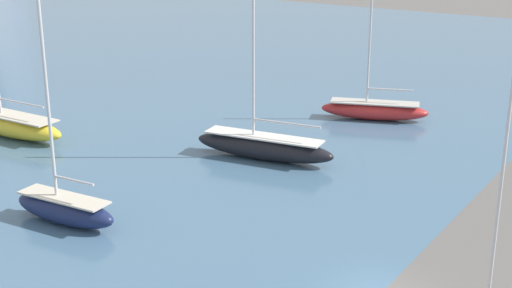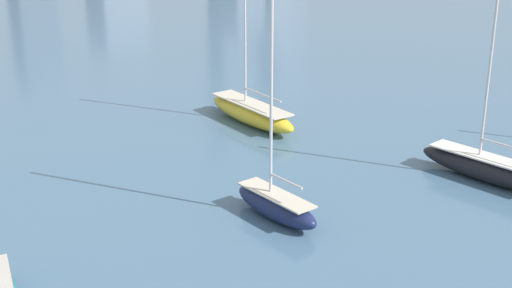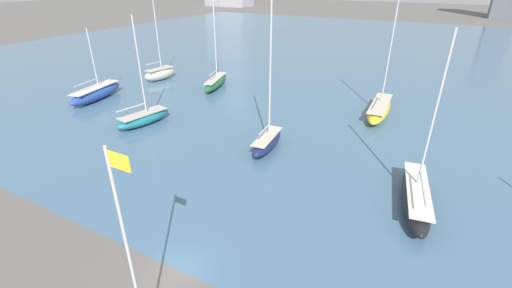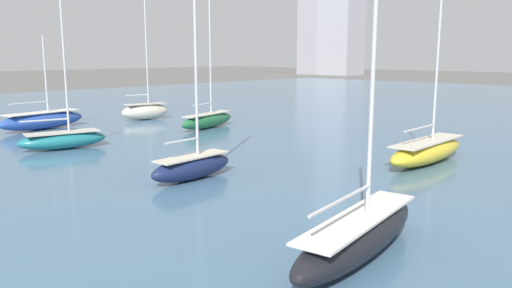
# 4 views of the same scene
# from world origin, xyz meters

# --- Properties ---
(ground_plane) EXTENTS (500.00, 500.00, 0.00)m
(ground_plane) POSITION_xyz_m (0.00, 0.00, 0.00)
(ground_plane) COLOR #605E5B
(harbor_water) EXTENTS (180.00, 140.00, 0.00)m
(harbor_water) POSITION_xyz_m (0.00, 70.00, 0.00)
(harbor_water) COLOR #476B89
(harbor_water) RESTS_ON ground_plane
(flag_pole) EXTENTS (1.24, 0.14, 11.13)m
(flag_pole) POSITION_xyz_m (1.56, -4.33, 6.05)
(flag_pole) COLOR silver
(flag_pole) RESTS_ON ground_plane
(sailboat_yellow) EXTENTS (2.80, 10.91, 14.32)m
(sailboat_yellow) POSITION_xyz_m (6.15, 33.29, 0.95)
(sailboat_yellow) COLOR yellow
(sailboat_yellow) RESTS_ON harbor_water
(sailboat_blue) EXTENTS (4.11, 10.36, 10.17)m
(sailboat_blue) POSITION_xyz_m (-32.06, 20.10, 1.02)
(sailboat_blue) COLOR #284CA8
(sailboat_blue) RESTS_ON harbor_water
(sailboat_green) EXTENTS (4.10, 9.40, 14.30)m
(sailboat_green) POSITION_xyz_m (-19.82, 33.47, 0.96)
(sailboat_green) COLOR #236B3D
(sailboat_green) RESTS_ON harbor_water
(sailboat_black) EXTENTS (3.61, 10.38, 13.69)m
(sailboat_black) POSITION_xyz_m (12.39, 14.32, 0.95)
(sailboat_black) COLOR black
(sailboat_black) RESTS_ON harbor_water
(sailboat_navy) EXTENTS (2.37, 6.84, 15.22)m
(sailboat_navy) POSITION_xyz_m (-2.52, 17.61, 0.99)
(sailboat_navy) COLOR #19234C
(sailboat_navy) RESTS_ON harbor_water
(sailboat_teal) EXTENTS (3.75, 7.73, 12.85)m
(sailboat_teal) POSITION_xyz_m (-19.08, 16.46, 0.87)
(sailboat_teal) COLOR #1E757F
(sailboat_teal) RESTS_ON harbor_water
(sailboat_cream) EXTENTS (3.24, 6.49, 16.40)m
(sailboat_cream) POSITION_xyz_m (-31.16, 32.74, 1.17)
(sailboat_cream) COLOR beige
(sailboat_cream) RESTS_ON harbor_water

